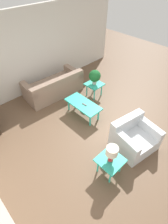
{
  "coord_description": "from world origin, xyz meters",
  "views": [
    {
      "loc": [
        -2.19,
        2.75,
        3.82
      ],
      "look_at": [
        0.37,
        0.29,
        0.55
      ],
      "focal_mm": 28.0,
      "sensor_mm": 36.0,
      "label": 1
    }
  ],
  "objects_px": {
    "coffee_table": "(83,105)",
    "side_table_lamp": "(110,162)",
    "sofa": "(54,87)",
    "side_table_plant": "(94,85)",
    "armchair": "(133,137)",
    "table_lamp": "(112,152)",
    "potted_plant": "(95,76)"
  },
  "relations": [
    {
      "from": "coffee_table",
      "to": "side_table_lamp",
      "type": "distance_m",
      "value": 2.04
    },
    {
      "from": "sofa",
      "to": "side_table_plant",
      "type": "distance_m",
      "value": 1.42
    },
    {
      "from": "armchair",
      "to": "table_lamp",
      "type": "distance_m",
      "value": 1.14
    },
    {
      "from": "side_table_lamp",
      "to": "armchair",
      "type": "bearing_deg",
      "value": -85.93
    },
    {
      "from": "armchair",
      "to": "side_table_lamp",
      "type": "distance_m",
      "value": 1.05
    },
    {
      "from": "potted_plant",
      "to": "sofa",
      "type": "bearing_deg",
      "value": 42.97
    },
    {
      "from": "armchair",
      "to": "coffee_table",
      "type": "bearing_deg",
      "value": 103.93
    },
    {
      "from": "sofa",
      "to": "side_table_lamp",
      "type": "xyz_separation_m",
      "value": [
        -3.32,
        0.93,
        0.12
      ]
    },
    {
      "from": "side_table_lamp",
      "to": "potted_plant",
      "type": "bearing_deg",
      "value": -39.72
    },
    {
      "from": "coffee_table",
      "to": "potted_plant",
      "type": "height_order",
      "value": "potted_plant"
    },
    {
      "from": "armchair",
      "to": "potted_plant",
      "type": "xyz_separation_m",
      "value": [
        2.21,
        -0.86,
        0.48
      ]
    },
    {
      "from": "side_table_lamp",
      "to": "side_table_plant",
      "type": "bearing_deg",
      "value": -39.72
    },
    {
      "from": "coffee_table",
      "to": "side_table_lamp",
      "type": "bearing_deg",
      "value": 153.25
    },
    {
      "from": "sofa",
      "to": "coffee_table",
      "type": "xyz_separation_m",
      "value": [
        -1.49,
        0.02,
        0.1
      ]
    },
    {
      "from": "table_lamp",
      "to": "potted_plant",
      "type": "bearing_deg",
      "value": -39.72
    },
    {
      "from": "side_table_plant",
      "to": "potted_plant",
      "type": "xyz_separation_m",
      "value": [
        0.0,
        -0.0,
        0.37
      ]
    },
    {
      "from": "sofa",
      "to": "coffee_table",
      "type": "distance_m",
      "value": 1.5
    },
    {
      "from": "side_table_lamp",
      "to": "potted_plant",
      "type": "distance_m",
      "value": 2.99
    },
    {
      "from": "potted_plant",
      "to": "side_table_lamp",
      "type": "bearing_deg",
      "value": 140.28
    },
    {
      "from": "side_table_plant",
      "to": "side_table_lamp",
      "type": "height_order",
      "value": "same"
    },
    {
      "from": "sofa",
      "to": "coffee_table",
      "type": "height_order",
      "value": "sofa"
    },
    {
      "from": "coffee_table",
      "to": "sofa",
      "type": "bearing_deg",
      "value": -0.63
    },
    {
      "from": "armchair",
      "to": "potted_plant",
      "type": "height_order",
      "value": "potted_plant"
    },
    {
      "from": "sofa",
      "to": "coffee_table",
      "type": "relative_size",
      "value": 1.79
    },
    {
      "from": "side_table_lamp",
      "to": "potted_plant",
      "type": "xyz_separation_m",
      "value": [
        2.28,
        -1.9,
        0.37
      ]
    },
    {
      "from": "coffee_table",
      "to": "side_table_plant",
      "type": "relative_size",
      "value": 2.13
    },
    {
      "from": "potted_plant",
      "to": "armchair",
      "type": "bearing_deg",
      "value": 158.76
    },
    {
      "from": "table_lamp",
      "to": "coffee_table",
      "type": "bearing_deg",
      "value": -26.75
    },
    {
      "from": "sofa",
      "to": "side_table_lamp",
      "type": "height_order",
      "value": "sofa"
    },
    {
      "from": "coffee_table",
      "to": "table_lamp",
      "type": "xyz_separation_m",
      "value": [
        -1.82,
        0.92,
        0.38
      ]
    },
    {
      "from": "sofa",
      "to": "table_lamp",
      "type": "relative_size",
      "value": 4.81
    },
    {
      "from": "armchair",
      "to": "side_table_lamp",
      "type": "relative_size",
      "value": 2.08
    }
  ]
}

